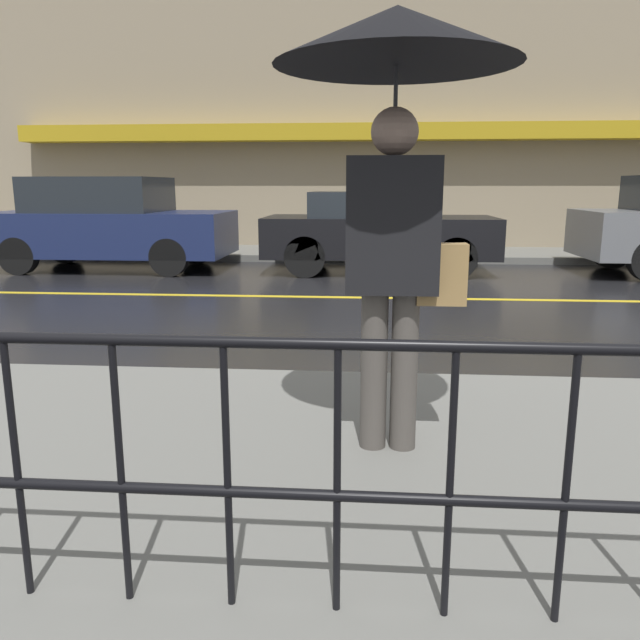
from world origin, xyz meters
TOP-DOWN VIEW (x-y plane):
  - ground_plane at (0.00, 0.00)m, footprint 80.00×80.00m
  - sidewalk_near at (0.00, -5.29)m, footprint 28.00×2.87m
  - sidewalk_far at (0.00, 4.93)m, footprint 28.00×2.16m
  - lane_marking at (0.00, 0.00)m, footprint 25.20×0.12m
  - building_storefront at (0.00, 6.14)m, footprint 28.00×0.85m
  - railing_foreground at (0.00, -6.48)m, footprint 12.00×0.04m
  - pedestrian at (-0.49, -5.17)m, footprint 1.15×1.15m
  - car_navy at (-5.24, 2.60)m, footprint 4.18×1.87m
  - car_black at (-0.48, 2.60)m, footprint 3.91×1.74m

SIDE VIEW (x-z plane):
  - ground_plane at x=0.00m, z-range 0.00..0.00m
  - lane_marking at x=0.00m, z-range 0.00..0.01m
  - sidewalk_near at x=0.00m, z-range 0.00..0.13m
  - sidewalk_far at x=0.00m, z-range 0.00..0.13m
  - railing_foreground at x=0.00m, z-range 0.25..1.15m
  - car_black at x=-0.48m, z-range 0.03..1.40m
  - car_navy at x=-5.24m, z-range 0.00..1.62m
  - pedestrian at x=-0.49m, z-range 0.80..2.93m
  - building_storefront at x=0.00m, z-range -0.01..5.49m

